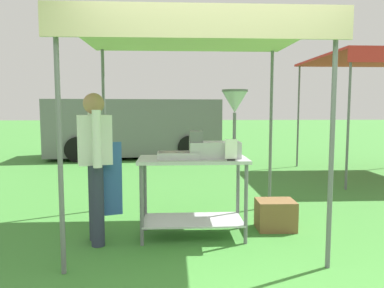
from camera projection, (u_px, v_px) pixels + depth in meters
name	position (u px, v px, depth m)	size (l,w,h in m)	color
ground_plane	(191.00, 168.00, 8.87)	(70.00, 70.00, 0.00)	#3D7F33
stall_canopy	(192.00, 39.00, 4.07)	(2.58, 2.25, 2.31)	slate
donut_cart	(193.00, 182.00, 4.12)	(1.21, 0.59, 0.90)	#B7B7BC
donut_tray	(178.00, 156.00, 4.06)	(0.45, 0.26, 0.07)	#B7B7BC
donut_fryer	(221.00, 131.00, 4.09)	(0.64, 0.29, 0.75)	#B7B7BC
menu_sign	(231.00, 151.00, 3.89)	(0.13, 0.05, 0.23)	black
vendor	(96.00, 160.00, 3.91)	(0.47, 0.53, 1.61)	#2D3347
supply_crate	(275.00, 215.00, 4.43)	(0.46, 0.37, 0.35)	brown
van_grey	(134.00, 127.00, 11.01)	(5.08, 2.46, 1.69)	slate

